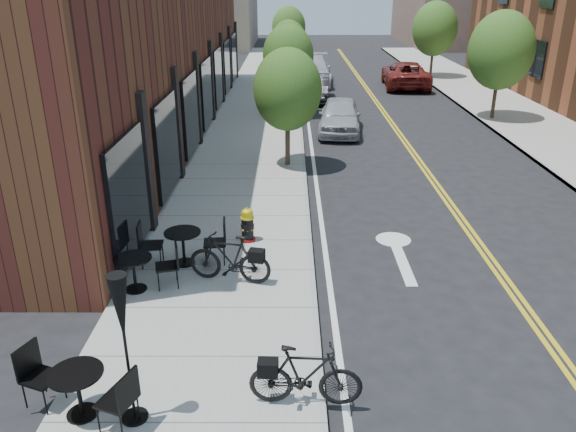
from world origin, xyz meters
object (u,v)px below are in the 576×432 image
object	(u,v)px
bicycle_left	(230,258)
parked_car_b	(315,88)
parked_car_far	(406,74)
bistro_set_c	(183,243)
bistro_set_a	(78,387)
parked_car_c	(312,70)
bicycle_right	(306,376)
parked_car_a	(340,116)
bistro_set_b	(134,269)
fire_hydrant	(247,225)
patio_umbrella	(122,319)

from	to	relation	value
bicycle_left	parked_car_b	world-z (taller)	parked_car_b
parked_car_far	bistro_set_c	bearing A→B (deg)	72.39
bistro_set_a	parked_car_c	bearing A→B (deg)	102.92
bicycle_right	parked_car_a	xyz separation A→B (m)	(1.84, 16.37, 0.09)
bistro_set_b	parked_car_b	xyz separation A→B (m)	(4.40, 19.91, 0.08)
fire_hydrant	bistro_set_b	distance (m)	3.12
bistro_set_b	parked_car_c	distance (m)	25.36
fire_hydrant	bistro_set_c	bearing A→B (deg)	-139.22
bistro_set_b	patio_umbrella	xyz separation A→B (m)	(0.89, -3.57, 1.17)
bistro_set_c	parked_car_a	bearing A→B (deg)	64.30
bicycle_right	patio_umbrella	distance (m)	2.69
bicycle_right	patio_umbrella	world-z (taller)	patio_umbrella
fire_hydrant	bistro_set_b	world-z (taller)	bistro_set_b
fire_hydrant	bicycle_left	bearing A→B (deg)	-98.17
bistro_set_a	bistro_set_b	bearing A→B (deg)	113.50
fire_hydrant	parked_car_c	size ratio (longest dim) A/B	0.15
patio_umbrella	bistro_set_a	bearing A→B (deg)	174.81
bicycle_right	bistro_set_a	world-z (taller)	bicycle_right
bicycle_right	parked_car_a	world-z (taller)	parked_car_a
bistro_set_a	parked_car_far	world-z (taller)	parked_car_far
fire_hydrant	bistro_set_a	world-z (taller)	bistro_set_a
bistro_set_b	bistro_set_c	xyz separation A→B (m)	(0.78, 1.13, 0.03)
bistro_set_b	parked_car_far	size ratio (longest dim) A/B	0.33
parked_car_a	parked_car_b	bearing A→B (deg)	102.27
bistro_set_c	parked_car_c	distance (m)	24.12
bistro_set_c	bicycle_right	bearing A→B (deg)	-65.81
bistro_set_b	bistro_set_c	size ratio (longest dim) A/B	0.96
bicycle_left	bistro_set_b	distance (m)	1.89
bistro_set_b	parked_car_a	distance (m)	14.08
bicycle_right	parked_car_c	xyz separation A→B (m)	(1.10, 28.24, 0.21)
patio_umbrella	parked_car_a	bearing A→B (deg)	75.71
bistro_set_a	bistro_set_c	distance (m)	4.68
fire_hydrant	bistro_set_c	distance (m)	1.77
bicycle_left	parked_car_c	world-z (taller)	parked_car_c
patio_umbrella	bicycle_left	bearing A→B (deg)	76.20
bicycle_left	parked_car_b	xyz separation A→B (m)	(2.54, 19.54, 0.03)
bistro_set_c	patio_umbrella	xyz separation A→B (m)	(0.11, -4.70, 1.15)
bistro_set_c	patio_umbrella	world-z (taller)	patio_umbrella
bistro_set_c	patio_umbrella	bearing A→B (deg)	-94.29
bistro_set_a	parked_car_c	world-z (taller)	parked_car_c
patio_umbrella	bistro_set_b	bearing A→B (deg)	104.00
bistro_set_c	bistro_set_a	bearing A→B (deg)	-103.68
bicycle_right	bistro_set_a	xyz separation A→B (m)	(-3.18, -0.24, -0.02)
bicycle_left	parked_car_far	world-z (taller)	parked_car_far
bistro_set_b	parked_car_a	size ratio (longest dim) A/B	0.43
parked_car_b	parked_car_far	xyz separation A→B (m)	(5.50, 4.04, 0.08)
bicycle_left	bistro_set_a	world-z (taller)	bicycle_left
parked_car_c	parked_car_far	bearing A→B (deg)	-7.90
parked_car_c	bistro_set_a	bearing A→B (deg)	-95.84
fire_hydrant	parked_car_a	size ratio (longest dim) A/B	0.20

